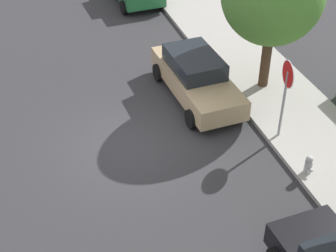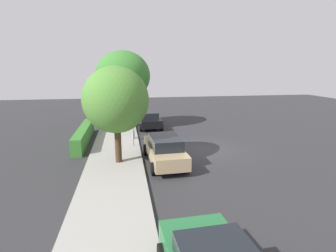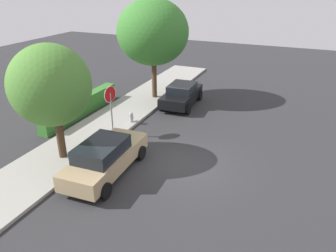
{
  "view_description": "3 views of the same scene",
  "coord_description": "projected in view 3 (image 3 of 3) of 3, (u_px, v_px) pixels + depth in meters",
  "views": [
    {
      "loc": [
        12.1,
        -2.88,
        9.97
      ],
      "look_at": [
        0.46,
        1.02,
        0.84
      ],
      "focal_mm": 55.0,
      "sensor_mm": 36.0,
      "label": 1
    },
    {
      "loc": [
        -15.42,
        4.91,
        5.15
      ],
      "look_at": [
        0.87,
        2.21,
        1.43
      ],
      "focal_mm": 28.0,
      "sensor_mm": 36.0,
      "label": 2
    },
    {
      "loc": [
        -11.78,
        -4.18,
        7.56
      ],
      "look_at": [
        1.51,
        1.53,
        0.98
      ],
      "focal_mm": 35.0,
      "sensor_mm": 36.0,
      "label": 3
    }
  ],
  "objects": [
    {
      "name": "parked_car_tan",
      "position": [
        105.0,
        157.0,
        13.53
      ],
      "size": [
        4.64,
        2.08,
        1.55
      ],
      "color": "tan",
      "rests_on": "ground_plane"
    },
    {
      "name": "ground_plane",
      "position": [
        186.0,
        165.0,
        14.48
      ],
      "size": [
        60.0,
        60.0,
        0.0
      ],
      "primitive_type": "plane",
      "color": "#2D2D30"
    },
    {
      "name": "stop_sign",
      "position": [
        111.0,
        102.0,
        16.22
      ],
      "size": [
        0.83,
        0.14,
        2.76
      ],
      "color": "gray",
      "rests_on": "ground_plane"
    },
    {
      "name": "parked_car_black",
      "position": [
        182.0,
        94.0,
        21.02
      ],
      "size": [
        4.09,
        2.1,
        1.38
      ],
      "color": "black",
      "rests_on": "ground_plane"
    },
    {
      "name": "street_tree_mid_block",
      "position": [
        153.0,
        32.0,
        20.39
      ],
      "size": [
        4.51,
        4.51,
        6.51
      ],
      "color": "#513823",
      "rests_on": "ground_plane"
    },
    {
      "name": "front_yard_hedge",
      "position": [
        81.0,
        107.0,
        19.55
      ],
      "size": [
        6.61,
        0.65,
        1.06
      ],
      "color": "#387A2D",
      "rests_on": "ground_plane"
    },
    {
      "name": "street_tree_near_corner",
      "position": [
        50.0,
        86.0,
        13.43
      ],
      "size": [
        3.38,
        3.38,
        5.24
      ],
      "color": "#422D1E",
      "rests_on": "ground_plane"
    },
    {
      "name": "fire_hydrant",
      "position": [
        131.0,
        118.0,
        18.37
      ],
      "size": [
        0.3,
        0.22,
        0.72
      ],
      "color": "#A5A5A8",
      "rests_on": "ground_plane"
    },
    {
      "name": "sidewalk_curb",
      "position": [
        83.0,
        141.0,
        16.46
      ],
      "size": [
        32.0,
        3.01,
        0.14
      ],
      "primitive_type": "cube",
      "color": "#9E9B93",
      "rests_on": "ground_plane"
    }
  ]
}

